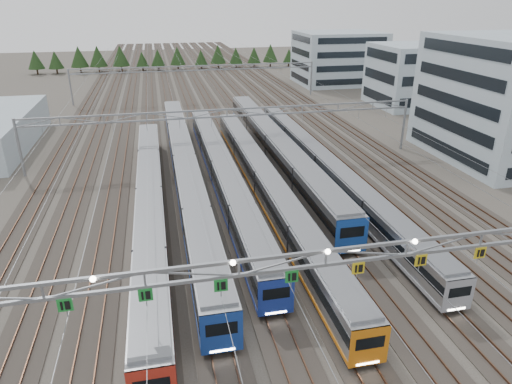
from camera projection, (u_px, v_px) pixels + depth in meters
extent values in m
plane|color=#47423A|center=(319.00, 348.00, 31.75)|extent=(400.00, 400.00, 0.00)
cube|color=#2D2823|center=(192.00, 88.00, 121.46)|extent=(54.00, 260.00, 0.08)
cube|color=brown|center=(92.00, 91.00, 116.41)|extent=(0.08, 260.00, 0.16)
cube|color=brown|center=(284.00, 84.00, 126.42)|extent=(0.08, 260.00, 0.16)
cube|color=brown|center=(190.00, 88.00, 121.27)|extent=(0.08, 260.00, 0.16)
cube|color=brown|center=(195.00, 87.00, 121.56)|extent=(0.08, 260.00, 0.16)
cube|color=black|center=(151.00, 215.00, 50.18)|extent=(2.33, 52.08, 0.35)
cube|color=gray|center=(150.00, 201.00, 49.51)|extent=(2.74, 53.15, 3.08)
cube|color=black|center=(150.00, 197.00, 49.36)|extent=(2.80, 52.88, 0.93)
cube|color=#B6291C|center=(151.00, 211.00, 50.02)|extent=(2.79, 52.88, 0.34)
cube|color=slate|center=(149.00, 187.00, 48.86)|extent=(2.47, 52.08, 0.24)
cube|color=black|center=(186.00, 179.00, 60.01)|extent=(2.41, 64.30, 0.36)
cube|color=gray|center=(185.00, 166.00, 59.32)|extent=(2.83, 65.62, 3.18)
cube|color=black|center=(185.00, 163.00, 59.17)|extent=(2.89, 65.29, 0.96)
cube|color=navy|center=(186.00, 176.00, 59.85)|extent=(2.88, 65.29, 0.35)
cube|color=slate|center=(184.00, 154.00, 58.65)|extent=(2.55, 64.30, 0.25)
cube|color=navy|center=(222.00, 333.00, 29.92)|extent=(2.85, 0.12, 3.18)
cube|color=black|center=(222.00, 329.00, 29.74)|extent=(2.12, 0.10, 0.96)
cube|color=white|center=(222.00, 350.00, 30.42)|extent=(1.70, 0.06, 0.15)
cube|color=black|center=(223.00, 184.00, 58.26)|extent=(2.33, 52.50, 0.35)
cube|color=gray|center=(222.00, 172.00, 57.58)|extent=(2.74, 53.57, 3.08)
cube|color=black|center=(222.00, 169.00, 57.44)|extent=(2.80, 53.30, 0.93)
cube|color=#1C339B|center=(223.00, 181.00, 58.10)|extent=(2.79, 53.30, 0.34)
cube|color=slate|center=(222.00, 160.00, 56.94)|extent=(2.47, 52.50, 0.24)
cube|color=#1C339B|center=(276.00, 297.00, 33.60)|extent=(2.76, 0.12, 3.08)
cube|color=black|center=(276.00, 293.00, 33.42)|extent=(2.06, 0.10, 0.93)
cube|color=white|center=(276.00, 313.00, 34.07)|extent=(1.64, 0.06, 0.15)
cube|color=black|center=(265.00, 195.00, 55.13)|extent=(2.24, 55.89, 0.34)
cube|color=gray|center=(265.00, 183.00, 54.48)|extent=(2.64, 57.03, 2.97)
cube|color=black|center=(265.00, 180.00, 54.34)|extent=(2.70, 56.74, 0.90)
cube|color=orange|center=(265.00, 192.00, 54.98)|extent=(2.69, 56.74, 0.33)
cube|color=slate|center=(265.00, 170.00, 53.86)|extent=(2.37, 55.89, 0.24)
cube|color=orange|center=(369.00, 347.00, 28.94)|extent=(2.66, 0.12, 2.97)
cube|color=black|center=(370.00, 343.00, 28.78)|extent=(1.98, 0.10, 0.90)
cube|color=white|center=(368.00, 363.00, 29.40)|extent=(1.58, 0.06, 0.14)
cube|color=black|center=(275.00, 159.00, 67.12)|extent=(2.65, 54.04, 0.40)
cube|color=gray|center=(276.00, 147.00, 66.35)|extent=(3.12, 55.14, 3.51)
cube|color=black|center=(276.00, 144.00, 66.18)|extent=(3.18, 54.87, 1.06)
cube|color=#1744A5|center=(275.00, 156.00, 66.93)|extent=(3.17, 54.87, 0.39)
cube|color=slate|center=(276.00, 134.00, 65.61)|extent=(2.81, 54.04, 0.28)
cube|color=#1744A5|center=(352.00, 236.00, 41.65)|extent=(3.14, 0.12, 3.51)
cube|color=black|center=(352.00, 232.00, 41.46)|extent=(2.34, 0.10, 1.06)
cube|color=white|center=(350.00, 251.00, 42.20)|extent=(1.87, 0.06, 0.17)
cube|color=black|center=(323.00, 176.00, 60.87)|extent=(2.11, 57.19, 0.32)
cube|color=gray|center=(324.00, 166.00, 60.25)|extent=(2.48, 58.36, 2.79)
cube|color=black|center=(324.00, 163.00, 60.12)|extent=(2.54, 58.07, 0.84)
cube|color=#9A9EA8|center=(323.00, 174.00, 60.72)|extent=(2.53, 58.07, 0.31)
cube|color=slate|center=(324.00, 155.00, 59.67)|extent=(2.23, 57.19, 0.22)
cube|color=#9A9EA8|center=(459.00, 295.00, 34.12)|extent=(2.50, 0.12, 2.79)
cube|color=black|center=(460.00, 292.00, 33.96)|extent=(1.86, 0.10, 0.84)
cube|color=white|center=(456.00, 309.00, 34.54)|extent=(1.49, 0.06, 0.13)
cube|color=gray|center=(326.00, 251.00, 28.66)|extent=(56.00, 0.22, 0.22)
cube|color=gray|center=(325.00, 265.00, 29.06)|extent=(56.00, 0.22, 0.22)
cube|color=#1A822E|center=(65.00, 305.00, 26.05)|extent=(0.85, 0.06, 0.85)
cube|color=#1A822E|center=(146.00, 295.00, 26.94)|extent=(0.85, 0.06, 0.85)
cube|color=#1A822E|center=(221.00, 285.00, 27.82)|extent=(0.85, 0.06, 0.85)
cube|color=#1A822E|center=(292.00, 277.00, 28.71)|extent=(0.85, 0.06, 0.85)
cube|color=gold|center=(358.00, 268.00, 29.59)|extent=(0.85, 0.06, 0.85)
cube|color=gold|center=(421.00, 260.00, 30.48)|extent=(0.85, 0.06, 0.85)
cube|color=gold|center=(480.00, 253.00, 31.36)|extent=(0.85, 0.06, 0.85)
cylinder|color=gray|center=(19.00, 148.00, 60.55)|extent=(0.36, 0.36, 8.00)
cylinder|color=gray|center=(404.00, 125.00, 71.56)|extent=(0.36, 0.36, 8.00)
cube|color=gray|center=(227.00, 109.00, 64.56)|extent=(56.00, 0.22, 0.22)
cube|color=gray|center=(227.00, 116.00, 64.95)|extent=(56.00, 0.22, 0.22)
cylinder|color=gray|center=(71.00, 87.00, 100.93)|extent=(0.36, 0.36, 8.00)
cylinder|color=gray|center=(311.00, 78.00, 111.94)|extent=(0.36, 0.36, 8.00)
cube|color=gray|center=(196.00, 66.00, 104.94)|extent=(56.00, 0.22, 0.22)
cube|color=gray|center=(196.00, 70.00, 105.33)|extent=(56.00, 0.22, 0.22)
cube|color=#A2B8C1|center=(509.00, 99.00, 66.10)|extent=(18.00, 22.00, 17.57)
cube|color=#A2B8C1|center=(409.00, 76.00, 99.78)|extent=(14.00, 16.00, 13.10)
cube|color=#A2B8C1|center=(338.00, 58.00, 125.89)|extent=(22.00, 18.00, 13.73)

